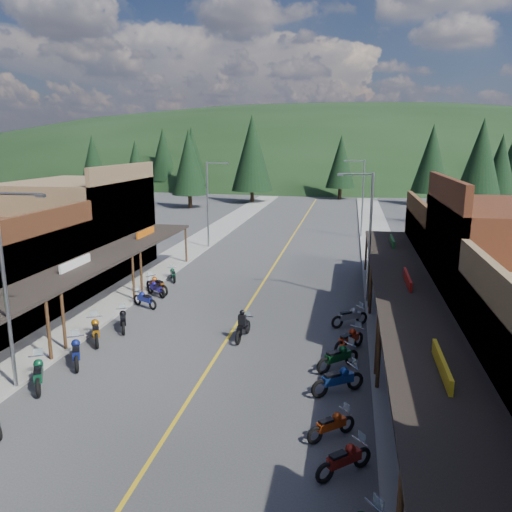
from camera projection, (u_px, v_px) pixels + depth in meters
The scene contains 38 objects.
ground at pixel (224, 344), 24.59m from camera, with size 220.00×220.00×0.00m, color #38383A.
centerline at pixel (280, 256), 43.75m from camera, with size 0.15×90.00×0.01m, color gold.
sidewalk_west at pixel (185, 251), 45.31m from camera, with size 3.40×94.00×0.15m, color gray.
sidewalk_east at pixel (382, 259), 42.16m from camera, with size 3.40×94.00×0.15m, color gray.
shop_west_3 at pixel (81, 228), 37.13m from camera, with size 10.90×10.20×8.20m.
shop_east_3 at pixel (472, 256), 32.36m from camera, with size 10.90×10.20×6.20m.
streetlight_0 at pixel (8, 283), 19.11m from camera, with size 2.16×0.18×8.00m.
streetlight_1 at pixel (209, 201), 45.93m from camera, with size 2.16×0.18×8.00m.
streetlight_2 at pixel (368, 232), 30.00m from camera, with size 2.16×0.18×8.00m.
streetlight_3 at pixel (361, 195), 51.07m from camera, with size 2.16×0.18×8.00m.
ridge_hill at pixel (332, 174), 153.89m from camera, with size 310.00×140.00×60.00m, color black.
pine_0 at pixel (93, 161), 89.77m from camera, with size 5.04×5.04×11.00m.
pine_1 at pixel (192, 156), 94.37m from camera, with size 5.88×5.88×12.50m.
pine_2 at pixel (252, 153), 80.17m from camera, with size 6.72×6.72×14.00m.
pine_3 at pixel (341, 161), 85.63m from camera, with size 5.04×5.04×11.00m.
pine_4 at pixel (432, 159), 77.18m from camera, with size 5.88×5.88×12.50m.
pine_7 at pixel (163, 155), 101.56m from camera, with size 5.88×5.88×12.50m.
pine_8 at pixel (136, 171), 65.55m from camera, with size 4.48×4.48×10.00m.
pine_9 at pixel (500, 170), 61.92m from camera, with size 4.93×4.93×10.80m.
pine_10 at pixel (189, 162), 74.23m from camera, with size 5.38×5.38×11.60m.
pine_11 at pixel (480, 165), 55.76m from camera, with size 5.82×5.82×12.40m.
bike_west_5 at pixel (38, 372), 20.15m from camera, with size 0.78×2.34×1.34m, color #0E472A, non-canonical shape.
bike_west_6 at pixel (76, 351), 22.23m from camera, with size 0.77×2.32×1.32m, color navy, non-canonical shape.
bike_west_7 at pixel (96, 329), 24.74m from camera, with size 0.78×2.34×1.34m, color #A4600B, non-canonical shape.
bike_west_8 at pixel (123, 319), 26.36m from camera, with size 0.71×2.12×1.21m, color black, non-canonical shape.
bike_west_9 at pixel (145, 298), 29.96m from camera, with size 0.67×2.00×1.14m, color navy, non-canonical shape.
bike_west_10 at pixel (156, 288), 32.19m from camera, with size 0.66×1.98×1.13m, color navy, non-canonical shape.
bike_west_11 at pixel (157, 284), 32.71m from camera, with size 0.77×2.30×1.32m, color #99420A, non-canonical shape.
bike_west_12 at pixel (173, 274), 35.77m from camera, with size 0.62×1.85×1.06m, color #0D442A, non-canonical shape.
bike_east_4 at pixel (344, 458), 14.82m from camera, with size 0.67×2.02×1.15m, color maroon, non-canonical shape.
bike_east_5 at pixel (331, 424), 16.69m from camera, with size 0.63×1.88×1.08m, color #A4330B, non-canonical shape.
bike_east_6 at pixel (338, 378), 19.63m from camera, with size 0.77×2.30×1.31m, color navy, non-canonical shape.
bike_east_7 at pixel (338, 356), 21.73m from camera, with size 0.75×2.25×1.28m, color #0B3A18, non-canonical shape.
bike_east_8 at pixel (349, 338), 23.71m from camera, with size 0.73×2.19×1.25m, color #9B210B, non-canonical shape.
bike_east_9 at pixel (350, 316), 26.85m from camera, with size 0.73×2.18×1.25m, color gray, non-canonical shape.
rider_on_bike at pixel (243, 327), 25.12m from camera, with size 0.92×2.21×1.64m.
pedestrian_east_a at pixel (404, 374), 19.40m from camera, with size 0.57×0.38×1.58m, color black.
pedestrian_east_b at pixel (374, 270), 34.51m from camera, with size 0.92×0.53×1.90m, color brown.
Camera 1 is at (5.83, -22.30, 9.75)m, focal length 35.00 mm.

